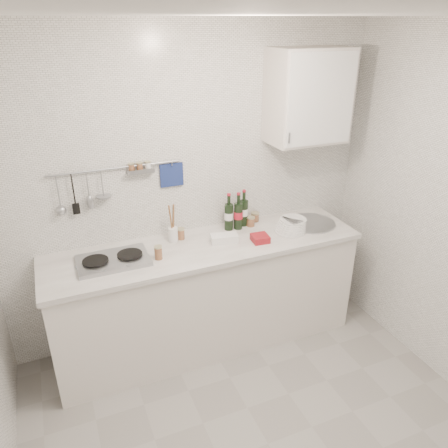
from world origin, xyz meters
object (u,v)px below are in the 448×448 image
(wall_cabinet, at_px, (308,96))
(utensil_crock, at_px, (173,233))
(plate_stack_sink, at_px, (292,225))
(plate_stack_hob, at_px, (99,262))
(wine_bottles, at_px, (237,210))

(wall_cabinet, bearing_deg, utensil_crock, 178.51)
(wall_cabinet, xyz_separation_m, utensil_crock, (-1.11, 0.03, -0.96))
(wall_cabinet, relative_size, plate_stack_sink, 2.57)
(wall_cabinet, height_order, plate_stack_sink, wall_cabinet)
(plate_stack_hob, xyz_separation_m, plate_stack_sink, (1.52, -0.06, 0.03))
(wine_bottles, bearing_deg, wall_cabinet, -6.08)
(plate_stack_hob, distance_m, plate_stack_sink, 1.53)
(wall_cabinet, bearing_deg, wine_bottles, 173.92)
(plate_stack_sink, bearing_deg, utensil_crock, 168.51)
(plate_stack_sink, bearing_deg, plate_stack_hob, 177.76)
(wall_cabinet, distance_m, utensil_crock, 1.47)
(wine_bottles, distance_m, utensil_crock, 0.56)
(plate_stack_sink, height_order, utensil_crock, utensil_crock)
(wall_cabinet, bearing_deg, plate_stack_sink, -136.35)
(wine_bottles, relative_size, utensil_crock, 0.99)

